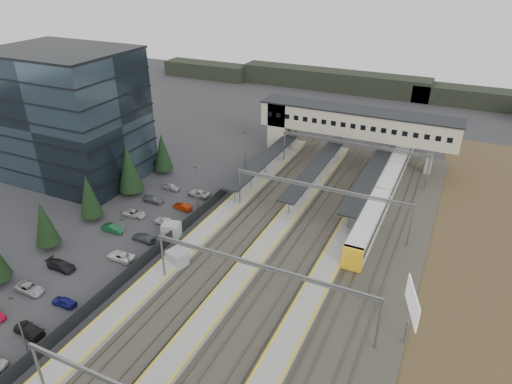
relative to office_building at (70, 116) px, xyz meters
The scene contains 15 objects.
ground 39.86m from the office_building, 18.43° to the right, with size 220.00×220.00×0.00m, color #2B2B2D.
office_building is the anchor object (origin of this frame).
conifer_row 22.40m from the office_building, 48.57° to the right, with size 4.42×49.82×9.50m.
car_park 31.93m from the office_building, 40.37° to the right, with size 10.43×44.67×1.26m.
lampposts 31.00m from the office_building, 21.00° to the right, with size 0.50×53.25×8.07m.
fence 32.32m from the office_building, 13.35° to the right, with size 0.08×90.00×2.00m.
relay_cabin_near 39.05m from the office_building, 26.15° to the right, with size 3.23×2.77×2.28m.
relay_cabin_far 32.59m from the office_building, 20.58° to the right, with size 3.04×2.72×2.38m.
rail_corridor 47.39m from the office_building, ahead, with size 34.00×90.00×0.92m.
canopies 46.29m from the office_building, 19.23° to the left, with size 23.10×30.00×3.28m.
footbridge 53.18m from the office_building, 34.47° to the left, with size 40.40×6.40×11.20m.
gantries 49.23m from the office_building, 10.62° to the right, with size 28.40×62.28×7.17m.
train 60.84m from the office_building, 21.00° to the left, with size 2.82×58.88×3.55m.
billboard 67.05m from the office_building, 13.16° to the right, with size 2.17×6.12×5.51m.
treeline_far 100.53m from the office_building, 53.31° to the left, with size 170.00×19.00×7.00m.
Camera 1 is at (29.74, -46.79, 38.94)m, focal length 32.00 mm.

